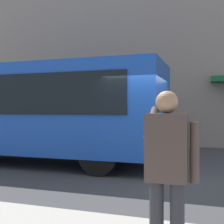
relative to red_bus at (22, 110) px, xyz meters
name	(u,v)px	position (x,y,z in m)	size (l,w,h in m)	color
ground_plane	(157,175)	(-4.43, 0.59, -1.68)	(60.00, 60.00, 0.00)	#38383A
building_facade_far	(182,18)	(-4.44, -6.21, 4.30)	(28.00, 1.55, 12.00)	gray
red_bus	(22,110)	(0.00, 0.00, 0.00)	(9.05, 2.54, 3.08)	#1947AD
pedestrian_photographer	(167,164)	(-5.34, 5.27, -0.54)	(0.53, 0.52, 1.70)	#2D2D33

